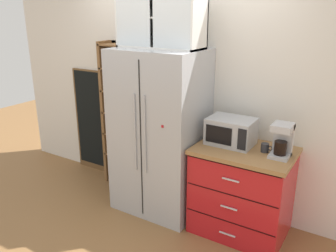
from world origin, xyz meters
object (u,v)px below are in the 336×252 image
Objects in this scene: microwave at (231,131)px; mug_charcoal at (265,148)px; bottle_cobalt at (245,139)px; coffee_maker at (282,140)px; chalkboard_menu at (93,121)px; refrigerator at (160,132)px.

microwave is 4.10× the size of mug_charcoal.
bottle_cobalt is (-0.18, -0.06, 0.07)m from mug_charcoal.
chalkboard_menu is at bearing 173.52° from coffee_maker.
bottle_cobalt reaches higher than mug_charcoal.
bottle_cobalt is at bearing -8.37° from chalkboard_menu.
refrigerator is 5.73× the size of coffee_maker.
mug_charcoal is at bearing -4.04° from microwave.
refrigerator is 0.95m from bottle_cobalt.
microwave is 0.36m from mug_charcoal.
coffee_maker reaches higher than mug_charcoal.
mug_charcoal is 0.20m from bottle_cobalt.
coffee_maker is at bearing 6.55° from bottle_cobalt.
mug_charcoal is 0.08× the size of chalkboard_menu.
coffee_maker is 0.33m from bottle_cobalt.
mug_charcoal is (-0.15, 0.02, -0.11)m from coffee_maker.
coffee_maker is 2.61m from chalkboard_menu.
chalkboard_menu is (-2.24, 0.33, -0.29)m from bottle_cobalt.
coffee_maker is (1.27, 0.03, 0.16)m from refrigerator.
chalkboard_menu reaches higher than bottle_cobalt.
chalkboard_menu is (-2.57, 0.29, -0.34)m from coffee_maker.
chalkboard_menu is (-1.29, 0.32, -0.18)m from refrigerator.
microwave is at bearing 5.52° from refrigerator.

